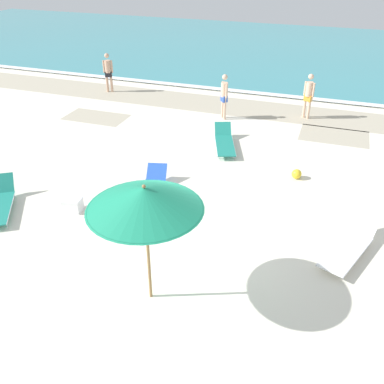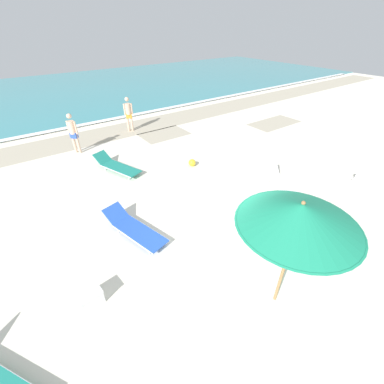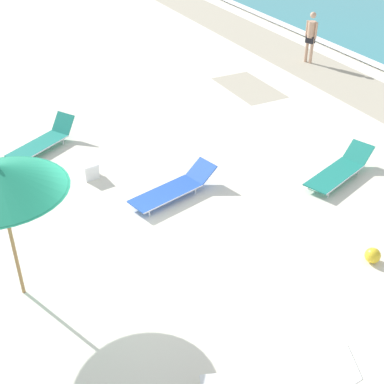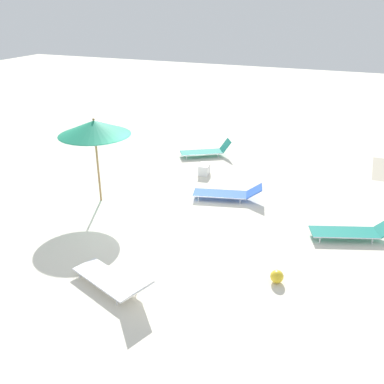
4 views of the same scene
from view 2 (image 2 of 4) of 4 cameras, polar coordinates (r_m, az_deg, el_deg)
ground_plane at (r=7.34m, az=5.66°, el=-10.03°), size 60.00×60.00×0.16m
ocean_water at (r=25.20m, az=-28.46°, el=18.78°), size 60.00×18.91×0.07m
beach_umbrella at (r=4.61m, az=22.82°, el=-4.77°), size 2.11×2.11×2.60m
sun_lounger_under_umbrella at (r=9.62m, az=19.32°, el=2.02°), size 1.32×2.20×0.58m
sun_lounger_beside_umbrella at (r=10.59m, az=-16.34°, el=5.60°), size 1.29×2.22×0.53m
sun_lounger_near_water_left at (r=7.33m, az=-12.69°, el=-7.89°), size 1.12×2.19×0.50m
beachgoer_wading_adult at (r=14.38m, az=-13.94°, el=16.83°), size 0.42×0.29×1.76m
beachgoer_shoreline_child at (r=12.50m, az=-24.94°, el=12.15°), size 0.33×0.36×1.76m
beach_ball at (r=10.55m, az=0.02°, el=6.53°), size 0.29×0.29×0.29m
cooler_box at (r=6.15m, az=-21.72°, el=-21.07°), size 0.54×0.41×0.37m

